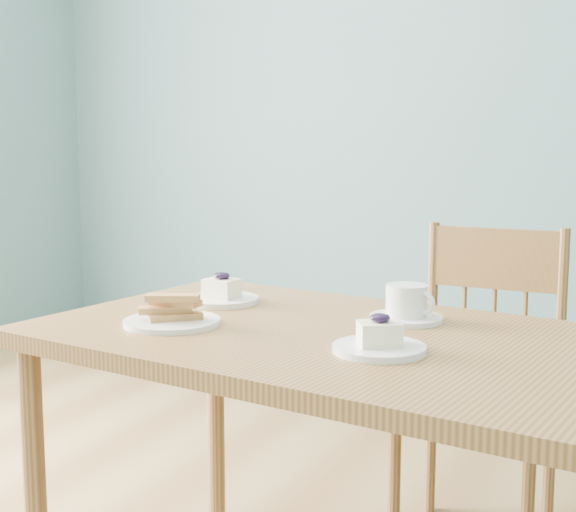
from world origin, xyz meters
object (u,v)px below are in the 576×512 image
Objects in this scene: dining_table at (347,367)px; cheesecake_plate_far at (222,295)px; cheesecake_plate_near at (379,342)px; dining_chair at (481,386)px; coffee_cup at (407,306)px; biscotti_plate at (172,315)px.

dining_table is 7.76× the size of cheesecake_plate_far.
cheesecake_plate_near is at bearing -38.13° from dining_table.
dining_chair reaches higher than cheesecake_plate_far.
coffee_cup is (0.46, -0.00, 0.01)m from cheesecake_plate_far.
cheesecake_plate_near reaches higher than biscotti_plate.
cheesecake_plate_near is 0.56m from cheesecake_plate_far.
biscotti_plate is at bearing -132.91° from coffee_cup.
dining_table is 0.21m from coffee_cup.
dining_table is 1.62× the size of dining_chair.
cheesecake_plate_near is (-0.05, -0.70, 0.27)m from dining_chair.
coffee_cup is at bearing 96.29° from cheesecake_plate_near.
dining_chair is 4.79× the size of cheesecake_plate_far.
dining_chair reaches higher than coffee_cup.
biscotti_plate is (-0.47, 0.03, 0.00)m from cheesecake_plate_near.
dining_chair is 5.38× the size of coffee_cup.
coffee_cup is 0.77× the size of biscotti_plate.
coffee_cup is (-0.08, -0.43, 0.29)m from dining_chair.
cheesecake_plate_far reaches higher than cheesecake_plate_near.
cheesecake_plate_near is 0.97× the size of cheesecake_plate_far.
dining_chair reaches higher than dining_table.
cheesecake_plate_far is 1.12× the size of coffee_cup.
dining_chair is 0.74m from cheesecake_plate_far.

